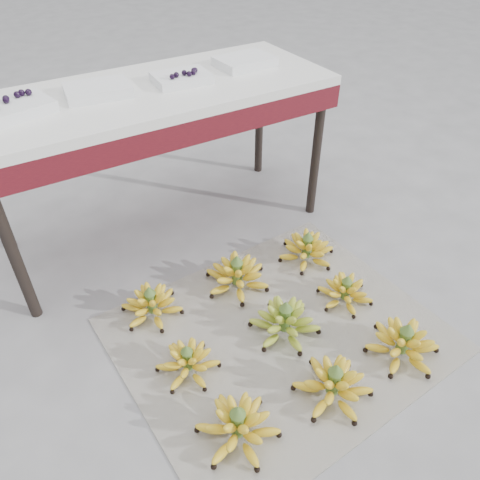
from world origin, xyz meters
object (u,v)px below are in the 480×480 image
bunch_back_center (237,275)px  tray_far_left (14,108)px  newspaper_mat (279,334)px  bunch_back_right (307,250)px  tray_left (98,90)px  tray_right (182,78)px  tray_far_right (245,61)px  bunch_front_left (238,426)px  vendor_table (154,106)px  bunch_front_right (403,344)px  bunch_mid_right (345,292)px  bunch_mid_center (285,322)px  bunch_mid_left (188,362)px  bunch_back_left (152,305)px  bunch_front_center (333,384)px

bunch_back_center → tray_far_left: (-0.65, 0.59, 0.73)m
newspaper_mat → bunch_back_right: 0.51m
tray_left → tray_right: bearing=-7.7°
tray_left → tray_far_right: (0.72, -0.01, -0.00)m
bunch_front_left → bunch_back_right: bearing=17.0°
vendor_table → tray_far_left: size_ratio=5.18×
bunch_front_right → bunch_mid_right: (0.01, 0.34, -0.01)m
bunch_front_right → tray_far_right: 1.47m
bunch_mid_right → newspaper_mat: bearing=-173.1°
bunch_back_center → tray_far_right: 1.03m
bunch_front_right → tray_left: (-0.66, 1.28, 0.73)m
bunch_mid_center → bunch_back_right: (0.36, 0.32, -0.00)m
bunch_mid_left → tray_far_left: tray_far_left is taller
bunch_mid_left → tray_far_left: bearing=82.8°
bunch_mid_left → tray_far_left: size_ratio=1.02×
bunch_back_left → tray_right: 1.01m
bunch_front_center → bunch_back_center: (0.00, 0.67, 0.00)m
bunch_mid_center → vendor_table: (-0.11, 0.91, 0.62)m
bunch_mid_center → tray_far_left: bearing=125.2°
newspaper_mat → bunch_back_left: bunch_back_left is taller
bunch_front_right → vendor_table: 1.46m
bunch_back_left → bunch_back_center: size_ratio=0.92×
newspaper_mat → tray_left: (-0.31, 0.95, 0.79)m
bunch_back_center → tray_right: (0.05, 0.56, 0.73)m
bunch_front_right → bunch_mid_left: 0.84m
bunch_mid_left → bunch_mid_center: size_ratio=1.08×
bunch_mid_center → tray_far_left: tray_far_left is taller
tray_left → tray_far_right: size_ratio=1.06×
newspaper_mat → bunch_back_right: size_ratio=3.50×
tray_right → tray_far_right: tray_right is taller
bunch_mid_right → vendor_table: size_ratio=0.16×
bunch_back_left → tray_far_left: (-0.25, 0.55, 0.73)m
bunch_back_center → vendor_table: vendor_table is taller
tray_far_left → newspaper_mat: bearing=-55.0°
newspaper_mat → bunch_front_right: bearing=-43.3°
bunch_back_right → bunch_mid_center: bearing=-116.5°
vendor_table → tray_right: bearing=-7.7°
bunch_front_left → bunch_back_right: 0.98m
bunch_mid_right → tray_left: tray_left is taller
newspaper_mat → bunch_front_center: bearing=-90.1°
bunch_back_left → vendor_table: bearing=47.5°
tray_right → bunch_front_left: bearing=-110.0°
bunch_back_center → bunch_back_right: size_ratio=0.94×
bunch_mid_right → tray_far_left: tray_far_left is taller
tray_right → bunch_mid_center: bearing=-91.9°
bunch_mid_center → bunch_back_center: 0.34m
bunch_front_right → bunch_back_right: 0.66m
bunch_mid_left → tray_far_left: 1.18m
bunch_front_right → tray_far_left: (-1.00, 1.26, 0.73)m
tray_far_left → tray_left: 0.34m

